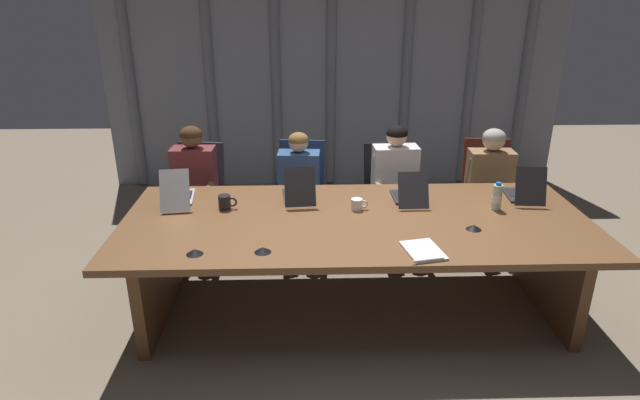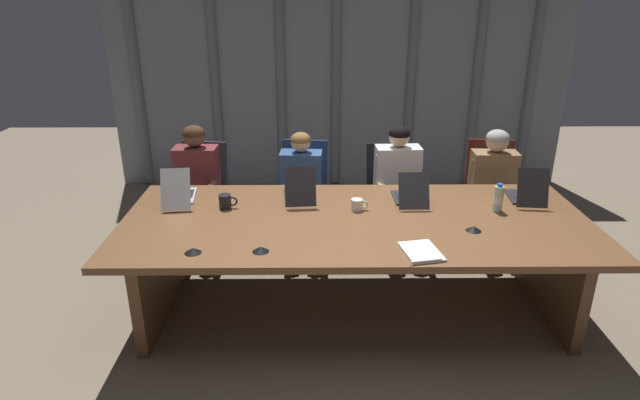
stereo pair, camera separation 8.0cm
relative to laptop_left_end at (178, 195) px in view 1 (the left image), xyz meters
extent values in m
plane|color=#7F705B|center=(1.38, -0.36, -0.81)|extent=(11.59, 11.59, 0.00)
cube|color=brown|center=(1.38, -0.36, -0.08)|extent=(3.44, 1.45, 0.05)
cube|color=black|center=(1.38, -0.36, -0.15)|extent=(2.93, 0.10, 0.06)
cube|color=brown|center=(-0.09, -0.36, -0.46)|extent=(0.08, 1.24, 0.71)
cube|color=brown|center=(2.85, -0.36, -0.46)|extent=(0.08, 1.24, 0.71)
cube|color=gray|center=(1.38, 2.53, 0.68)|extent=(5.50, 0.10, 2.98)
cylinder|color=slate|center=(-1.05, 2.48, 0.68)|extent=(0.12, 0.12, 2.92)
cylinder|color=slate|center=(-0.11, 2.48, 0.68)|extent=(0.12, 0.12, 2.92)
cylinder|color=slate|center=(0.67, 2.48, 0.68)|extent=(0.12, 0.12, 2.92)
cylinder|color=slate|center=(1.33, 2.48, 0.68)|extent=(0.12, 0.12, 2.92)
cylinder|color=slate|center=(2.23, 2.48, 0.68)|extent=(0.12, 0.12, 2.92)
cylinder|color=slate|center=(3.01, 2.48, 0.68)|extent=(0.12, 0.12, 2.92)
cylinder|color=slate|center=(3.66, 2.48, 0.68)|extent=(0.12, 0.12, 2.92)
cube|color=#BCBCC1|center=(-0.01, 0.08, -0.05)|extent=(0.26, 0.37, 0.02)
cube|color=black|center=(-0.01, 0.10, -0.04)|extent=(0.21, 0.21, 0.00)
cube|color=#BCBCC1|center=(0.02, -0.17, 0.10)|extent=(0.24, 0.18, 0.29)
cube|color=black|center=(0.02, -0.16, 0.11)|extent=(0.21, 0.16, 0.26)
cube|color=#2D2D33|center=(0.95, 0.08, -0.05)|extent=(0.27, 0.35, 0.02)
cube|color=black|center=(0.94, 0.10, -0.04)|extent=(0.22, 0.20, 0.00)
cube|color=#2D2D33|center=(0.97, -0.13, 0.11)|extent=(0.25, 0.11, 0.30)
cube|color=black|center=(0.96, -0.12, 0.11)|extent=(0.22, 0.10, 0.27)
cube|color=#2D2D33|center=(1.83, 0.04, -0.05)|extent=(0.24, 0.30, 0.02)
cube|color=black|center=(1.83, 0.06, -0.04)|extent=(0.20, 0.17, 0.00)
cube|color=#2D2D33|center=(1.83, -0.18, 0.09)|extent=(0.23, 0.13, 0.26)
cube|color=black|center=(1.83, -0.17, 0.09)|extent=(0.21, 0.12, 0.23)
cube|color=#2D2D33|center=(2.76, 0.04, -0.05)|extent=(0.26, 0.34, 0.02)
cube|color=black|center=(2.76, 0.07, -0.04)|extent=(0.21, 0.19, 0.00)
cube|color=#2D2D33|center=(2.74, -0.16, 0.10)|extent=(0.24, 0.12, 0.29)
cube|color=black|center=(2.74, -0.15, 0.10)|extent=(0.22, 0.10, 0.26)
cube|color=#2D2D38|center=(-0.02, 0.72, -0.38)|extent=(0.55, 0.55, 0.08)
cube|color=#2D2D38|center=(0.01, 0.93, -0.09)|extent=(0.45, 0.18, 0.50)
cylinder|color=#262628|center=(-0.02, 0.72, -0.60)|extent=(0.05, 0.05, 0.36)
cylinder|color=black|center=(-0.02, 0.72, -0.79)|extent=(0.60, 0.60, 0.04)
cube|color=navy|center=(0.95, 0.72, -0.38)|extent=(0.53, 0.53, 0.08)
cube|color=navy|center=(0.98, 0.93, -0.08)|extent=(0.44, 0.17, 0.52)
cylinder|color=#262628|center=(0.95, 0.72, -0.60)|extent=(0.05, 0.05, 0.36)
cylinder|color=black|center=(0.95, 0.72, -0.79)|extent=(0.60, 0.60, 0.04)
cube|color=black|center=(1.82, 0.72, -0.38)|extent=(0.53, 0.53, 0.08)
cube|color=black|center=(1.79, 0.93, -0.10)|extent=(0.44, 0.17, 0.49)
cylinder|color=#262628|center=(1.82, 0.72, -0.60)|extent=(0.05, 0.05, 0.36)
cylinder|color=black|center=(1.82, 0.72, -0.79)|extent=(0.60, 0.60, 0.04)
cube|color=#511E19|center=(2.74, 0.72, -0.38)|extent=(0.53, 0.53, 0.08)
cube|color=#511E19|center=(2.76, 0.93, -0.08)|extent=(0.44, 0.17, 0.52)
cylinder|color=#262628|center=(2.74, 0.72, -0.60)|extent=(0.05, 0.05, 0.36)
cylinder|color=black|center=(2.74, 0.72, -0.79)|extent=(0.60, 0.60, 0.04)
cube|color=brown|center=(-0.01, 0.70, -0.08)|extent=(0.39, 0.23, 0.52)
sphere|color=brown|center=(-0.01, 0.70, 0.29)|extent=(0.20, 0.20, 0.20)
ellipsoid|color=#472D19|center=(-0.01, 0.70, 0.31)|extent=(0.20, 0.20, 0.15)
cylinder|color=brown|center=(0.16, 0.69, -0.01)|extent=(0.07, 0.14, 0.27)
cylinder|color=brown|center=(0.15, 0.48, -0.12)|extent=(0.07, 0.30, 0.06)
cylinder|color=brown|center=(-0.17, 0.70, -0.01)|extent=(0.07, 0.14, 0.27)
cylinder|color=brown|center=(-0.18, 0.49, -0.12)|extent=(0.07, 0.30, 0.06)
cylinder|color=#262833|center=(0.09, 0.49, -0.37)|extent=(0.14, 0.40, 0.13)
cylinder|color=#262833|center=(0.08, 0.31, -0.59)|extent=(0.11, 0.11, 0.46)
cylinder|color=#262833|center=(-0.11, 0.50, -0.37)|extent=(0.14, 0.40, 0.13)
cylinder|color=#262833|center=(-0.12, 0.32, -0.59)|extent=(0.11, 0.11, 0.46)
cube|color=#335184|center=(0.95, 0.70, -0.10)|extent=(0.39, 0.24, 0.47)
sphere|color=beige|center=(0.95, 0.70, 0.23)|extent=(0.18, 0.18, 0.18)
ellipsoid|color=olive|center=(0.95, 0.70, 0.25)|extent=(0.18, 0.18, 0.13)
cylinder|color=#335184|center=(1.11, 0.68, -0.05)|extent=(0.08, 0.14, 0.27)
cylinder|color=beige|center=(1.09, 0.48, -0.17)|extent=(0.08, 0.30, 0.06)
cylinder|color=#335184|center=(0.79, 0.71, -0.05)|extent=(0.08, 0.14, 0.27)
cylinder|color=beige|center=(0.78, 0.50, -0.17)|extent=(0.08, 0.30, 0.06)
cylinder|color=#262833|center=(1.04, 0.49, -0.37)|extent=(0.16, 0.41, 0.13)
cylinder|color=#262833|center=(1.02, 0.31, -0.59)|extent=(0.11, 0.11, 0.46)
cylinder|color=#262833|center=(0.84, 0.50, -0.37)|extent=(0.16, 0.41, 0.13)
cylinder|color=#262833|center=(0.82, 0.32, -0.59)|extent=(0.11, 0.11, 0.46)
cube|color=silver|center=(1.84, 0.70, -0.08)|extent=(0.42, 0.24, 0.52)
sphere|color=beige|center=(1.84, 0.70, 0.28)|extent=(0.19, 0.19, 0.19)
ellipsoid|color=black|center=(1.84, 0.70, 0.31)|extent=(0.19, 0.19, 0.14)
cylinder|color=silver|center=(2.01, 0.70, -0.01)|extent=(0.08, 0.14, 0.27)
cylinder|color=beige|center=(2.02, 0.49, -0.12)|extent=(0.08, 0.30, 0.06)
cylinder|color=silver|center=(1.66, 0.69, -0.01)|extent=(0.08, 0.14, 0.27)
cylinder|color=beige|center=(1.67, 0.48, -0.12)|extent=(0.08, 0.30, 0.06)
cylinder|color=#262833|center=(1.95, 0.50, -0.37)|extent=(0.15, 0.41, 0.13)
cylinder|color=#262833|center=(1.95, 0.32, -0.59)|extent=(0.11, 0.11, 0.46)
cylinder|color=#262833|center=(1.75, 0.49, -0.37)|extent=(0.15, 0.41, 0.13)
cylinder|color=#262833|center=(1.75, 0.31, -0.59)|extent=(0.11, 0.11, 0.46)
cube|color=olive|center=(2.73, 0.70, -0.10)|extent=(0.42, 0.24, 0.47)
sphere|color=beige|center=(2.73, 0.70, 0.24)|extent=(0.20, 0.20, 0.20)
ellipsoid|color=#B2ADA8|center=(2.73, 0.70, 0.26)|extent=(0.21, 0.21, 0.15)
cylinder|color=olive|center=(2.90, 0.69, -0.06)|extent=(0.08, 0.14, 0.27)
cylinder|color=beige|center=(2.89, 0.48, -0.17)|extent=(0.08, 0.30, 0.06)
cylinder|color=olive|center=(2.55, 0.70, -0.06)|extent=(0.08, 0.14, 0.27)
cylinder|color=beige|center=(2.54, 0.49, -0.17)|extent=(0.08, 0.30, 0.06)
cylinder|color=#262833|center=(2.82, 0.49, -0.37)|extent=(0.15, 0.41, 0.13)
cylinder|color=#262833|center=(2.81, 0.31, -0.59)|extent=(0.11, 0.11, 0.46)
cylinder|color=#262833|center=(2.62, 0.50, -0.37)|extent=(0.15, 0.41, 0.13)
cylinder|color=#262833|center=(2.61, 0.32, -0.59)|extent=(0.11, 0.11, 0.46)
cylinder|color=#ADD1B2|center=(2.46, -0.22, 0.04)|extent=(0.07, 0.07, 0.20)
cylinder|color=white|center=(2.46, -0.22, 0.03)|extent=(0.07, 0.07, 0.06)
cylinder|color=blue|center=(2.46, -0.22, 0.15)|extent=(0.04, 0.04, 0.02)
cylinder|color=white|center=(1.40, -0.19, -0.02)|extent=(0.09, 0.09, 0.09)
torus|color=white|center=(1.45, -0.19, -0.02)|extent=(0.06, 0.01, 0.06)
cylinder|color=black|center=(0.38, -0.15, 0.00)|extent=(0.09, 0.09, 0.11)
torus|color=black|center=(0.44, -0.15, 0.00)|extent=(0.08, 0.01, 0.08)
cone|color=black|center=(0.73, -0.88, -0.04)|extent=(0.11, 0.11, 0.03)
cone|color=black|center=(2.19, -0.58, -0.04)|extent=(0.11, 0.11, 0.03)
cone|color=black|center=(0.29, -0.89, -0.04)|extent=(0.11, 0.11, 0.03)
cube|color=silver|center=(1.76, -0.90, -0.05)|extent=(0.27, 0.34, 0.02)
cylinder|color=silver|center=(1.76, -1.05, -0.04)|extent=(0.21, 0.05, 0.01)
camera|label=1|loc=(1.00, -3.92, 1.52)|focal=29.71mm
camera|label=2|loc=(1.08, -3.92, 1.52)|focal=29.71mm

